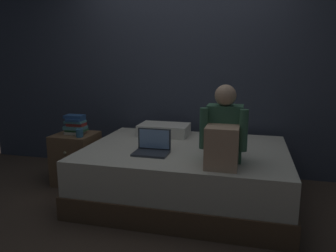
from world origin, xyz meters
name	(u,v)px	position (x,y,z in m)	size (l,w,h in m)	color
ground_plane	(158,208)	(0.00, 0.00, 0.00)	(8.00, 8.00, 0.00)	#47382D
wall_back	(185,63)	(0.00, 1.20, 1.35)	(5.60, 0.10, 2.70)	#383D4C
bed	(185,173)	(0.20, 0.30, 0.27)	(2.00, 1.50, 0.54)	brown
nightstand	(76,158)	(-1.10, 0.42, 0.29)	(0.44, 0.46, 0.57)	brown
person_sitting	(224,134)	(0.60, -0.10, 0.79)	(0.39, 0.44, 0.66)	#38664C
laptop	(152,147)	(-0.06, 0.02, 0.59)	(0.32, 0.23, 0.22)	#333842
pillow	(164,130)	(-0.14, 0.75, 0.60)	(0.56, 0.36, 0.13)	silver
book_stack	(75,125)	(-1.09, 0.43, 0.68)	(0.23, 0.18, 0.22)	beige
mug	(80,133)	(-0.97, 0.30, 0.62)	(0.08, 0.08, 0.09)	teal
clothes_pile	(156,132)	(-0.21, 0.67, 0.59)	(0.23, 0.23, 0.13)	#8E3D47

